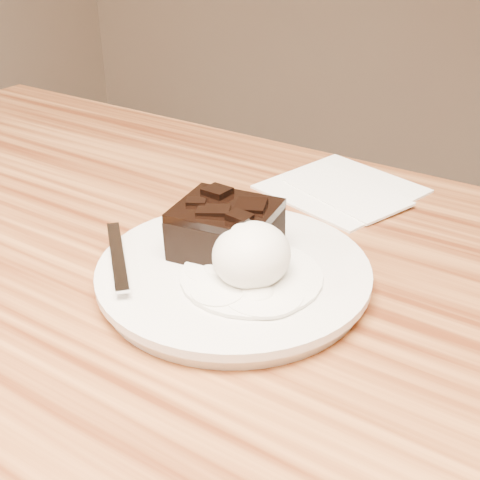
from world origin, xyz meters
The scene contains 8 objects.
plate centered at (0.07, 0.07, 0.76)m, with size 0.23×0.23×0.02m, color silver.
brownie centered at (0.05, 0.09, 0.79)m, with size 0.08×0.07×0.04m, color black.
ice_cream_scoop centered at (0.09, 0.07, 0.79)m, with size 0.06×0.07×0.05m, color white.
melt_puddle centered at (0.09, 0.07, 0.77)m, with size 0.12×0.12×0.00m, color white.
spoon centered at (0.03, 0.07, 0.77)m, with size 0.03×0.17×0.01m, color silver, non-canonical shape.
napkin centered at (0.06, 0.30, 0.75)m, with size 0.15×0.15×0.01m, color white.
crumb_a centered at (0.07, 0.08, 0.77)m, with size 0.01×0.01×0.00m, color black.
crumb_b centered at (0.10, 0.04, 0.77)m, with size 0.01×0.01×0.00m, color black.
Camera 1 is at (0.32, -0.31, 1.05)m, focal length 47.26 mm.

